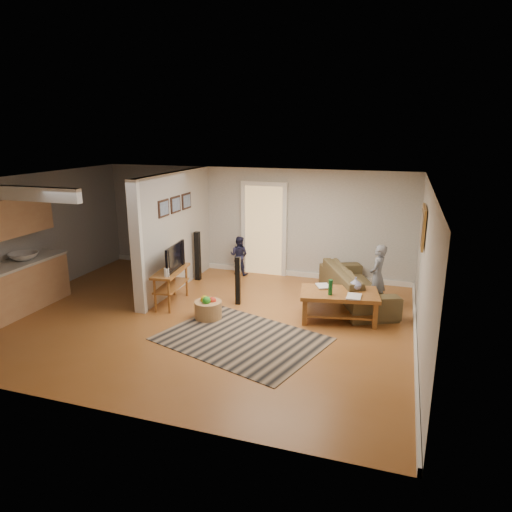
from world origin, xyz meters
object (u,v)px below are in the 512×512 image
(speaker_left, at_px, (238,281))
(child, at_px, (375,306))
(sofa, at_px, (355,301))
(coffee_table, at_px, (340,298))
(toy_basket, at_px, (208,309))
(speaker_right, at_px, (198,256))
(tv_console, at_px, (171,273))
(toddler, at_px, (239,274))

(speaker_left, relative_size, child, 0.78)
(sofa, xyz_separation_m, coffee_table, (-0.18, -1.03, 0.42))
(toy_basket, height_order, child, child)
(coffee_table, xyz_separation_m, speaker_right, (-3.42, 1.32, 0.15))
(tv_console, relative_size, toy_basket, 2.31)
(speaker_left, bearing_deg, toy_basket, -116.88)
(speaker_left, distance_m, speaker_right, 1.82)
(toy_basket, bearing_deg, speaker_left, 71.58)
(toy_basket, distance_m, child, 3.26)
(speaker_right, height_order, child, speaker_right)
(tv_console, distance_m, speaker_right, 1.55)
(sofa, xyz_separation_m, toddler, (-2.84, 0.96, 0.00))
(coffee_table, height_order, child, coffee_table)
(child, height_order, toddler, child)
(coffee_table, xyz_separation_m, tv_console, (-3.26, -0.22, 0.22))
(tv_console, height_order, toddler, tv_console)
(tv_console, height_order, child, tv_console)
(tv_console, distance_m, toy_basket, 1.16)
(coffee_table, distance_m, toddler, 3.35)
(sofa, xyz_separation_m, speaker_right, (-3.60, 0.29, 0.56))
(sofa, bearing_deg, coffee_table, 145.02)
(sofa, distance_m, toddler, 3.00)
(speaker_left, distance_m, child, 2.73)
(coffee_table, distance_m, toy_basket, 2.40)
(speaker_left, xyz_separation_m, speaker_right, (-1.40, 1.16, 0.08))
(child, bearing_deg, sofa, -98.55)
(tv_console, bearing_deg, toy_basket, -31.33)
(toy_basket, distance_m, toddler, 2.69)
(speaker_right, bearing_deg, speaker_left, -38.34)
(toy_basket, bearing_deg, child, 27.96)
(coffee_table, relative_size, child, 1.20)
(toddler, bearing_deg, coffee_table, 146.20)
(speaker_right, bearing_deg, toddler, 42.76)
(toy_basket, relative_size, child, 0.40)
(speaker_left, height_order, toddler, speaker_left)
(coffee_table, height_order, speaker_left, speaker_left)
(speaker_left, height_order, toy_basket, speaker_left)
(child, bearing_deg, coffee_table, -19.41)
(coffee_table, distance_m, child, 1.11)
(tv_console, distance_m, child, 4.04)
(toy_basket, bearing_deg, coffee_table, 16.38)
(speaker_right, bearing_deg, tv_console, -83.04)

